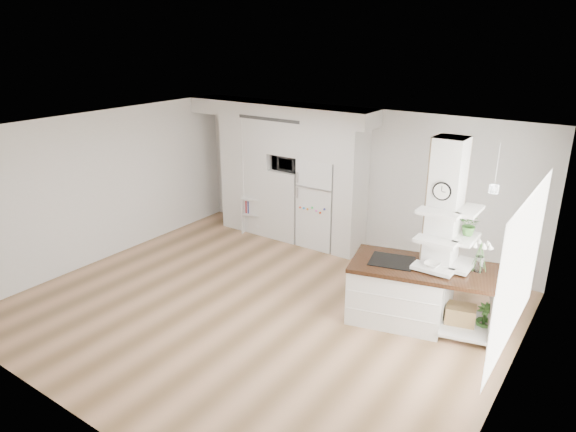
{
  "coord_description": "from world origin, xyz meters",
  "views": [
    {
      "loc": [
        4.3,
        -5.42,
        3.98
      ],
      "look_at": [
        -0.08,
        0.9,
        1.21
      ],
      "focal_mm": 32.0,
      "sensor_mm": 36.0,
      "label": 1
    }
  ],
  "objects_px": {
    "kitchen_island": "(405,291)",
    "bookshelf": "(260,217)",
    "floor_plant_a": "(416,307)",
    "refrigerator": "(322,202)"
  },
  "relations": [
    {
      "from": "refrigerator",
      "to": "kitchen_island",
      "type": "height_order",
      "value": "refrigerator"
    },
    {
      "from": "floor_plant_a",
      "to": "refrigerator",
      "type": "bearing_deg",
      "value": 146.54
    },
    {
      "from": "floor_plant_a",
      "to": "kitchen_island",
      "type": "bearing_deg",
      "value": 179.21
    },
    {
      "from": "refrigerator",
      "to": "kitchen_island",
      "type": "distance_m",
      "value": 3.05
    },
    {
      "from": "refrigerator",
      "to": "floor_plant_a",
      "type": "height_order",
      "value": "refrigerator"
    },
    {
      "from": "refrigerator",
      "to": "kitchen_island",
      "type": "relative_size",
      "value": 0.8
    },
    {
      "from": "kitchen_island",
      "to": "bookshelf",
      "type": "distance_m",
      "value": 4.16
    },
    {
      "from": "refrigerator",
      "to": "bookshelf",
      "type": "bearing_deg",
      "value": -172.85
    },
    {
      "from": "bookshelf",
      "to": "refrigerator",
      "type": "bearing_deg",
      "value": -12.49
    },
    {
      "from": "floor_plant_a",
      "to": "bookshelf",
      "type": "bearing_deg",
      "value": 158.64
    }
  ]
}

